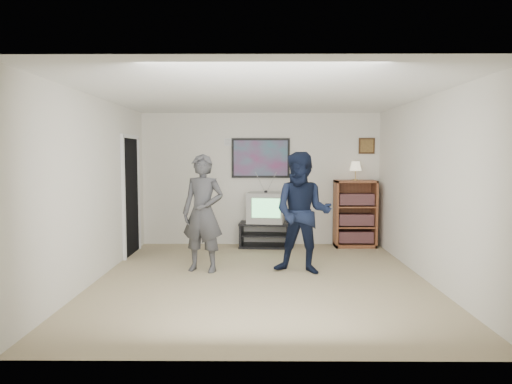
{
  "coord_description": "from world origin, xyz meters",
  "views": [
    {
      "loc": [
        -0.03,
        -6.16,
        1.71
      ],
      "look_at": [
        -0.08,
        0.7,
        1.15
      ],
      "focal_mm": 32.0,
      "sensor_mm": 36.0,
      "label": 1
    }
  ],
  "objects_px": {
    "crt_television": "(266,207)",
    "person_short": "(303,213)",
    "media_stand": "(264,235)",
    "bookshelf": "(355,214)",
    "person_tall": "(203,213)"
  },
  "relations": [
    {
      "from": "media_stand",
      "to": "bookshelf",
      "type": "bearing_deg",
      "value": 5.87
    },
    {
      "from": "media_stand",
      "to": "person_tall",
      "type": "xyz_separation_m",
      "value": [
        -0.92,
        -1.78,
        0.63
      ]
    },
    {
      "from": "crt_television",
      "to": "person_short",
      "type": "bearing_deg",
      "value": -67.76
    },
    {
      "from": "crt_television",
      "to": "person_tall",
      "type": "height_order",
      "value": "person_tall"
    },
    {
      "from": "crt_television",
      "to": "person_short",
      "type": "xyz_separation_m",
      "value": [
        0.5,
        -1.88,
        0.14
      ]
    },
    {
      "from": "crt_television",
      "to": "person_short",
      "type": "height_order",
      "value": "person_short"
    },
    {
      "from": "media_stand",
      "to": "bookshelf",
      "type": "xyz_separation_m",
      "value": [
        1.69,
        0.05,
        0.39
      ]
    },
    {
      "from": "media_stand",
      "to": "crt_television",
      "type": "xyz_separation_m",
      "value": [
        0.03,
        0.0,
        0.51
      ]
    },
    {
      "from": "crt_television",
      "to": "person_short",
      "type": "relative_size",
      "value": 0.38
    },
    {
      "from": "crt_television",
      "to": "person_tall",
      "type": "distance_m",
      "value": 2.02
    },
    {
      "from": "media_stand",
      "to": "person_tall",
      "type": "bearing_deg",
      "value": -113.24
    },
    {
      "from": "bookshelf",
      "to": "person_short",
      "type": "relative_size",
      "value": 0.71
    },
    {
      "from": "media_stand",
      "to": "bookshelf",
      "type": "distance_m",
      "value": 1.73
    },
    {
      "from": "media_stand",
      "to": "crt_television",
      "type": "relative_size",
      "value": 1.45
    },
    {
      "from": "bookshelf",
      "to": "person_short",
      "type": "xyz_separation_m",
      "value": [
        -1.16,
        -1.93,
        0.26
      ]
    }
  ]
}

